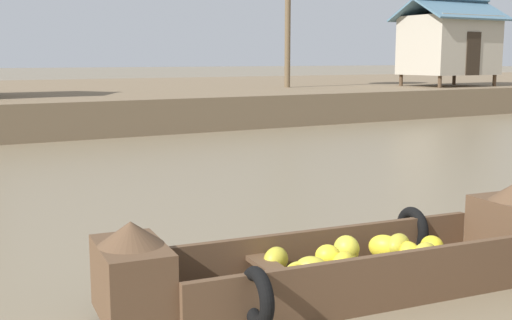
% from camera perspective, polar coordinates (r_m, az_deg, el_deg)
% --- Properties ---
extents(ground_plane, '(300.00, 300.00, 0.00)m').
position_cam_1_polar(ground_plane, '(12.10, -11.82, -2.22)').
color(ground_plane, '#7A6B51').
extents(banana_boat, '(4.87, 1.51, 0.96)m').
position_cam_1_polar(banana_boat, '(6.49, 8.20, -8.77)').
color(banana_boat, brown).
rests_on(banana_boat, ground).
extents(stilt_house_mid_right, '(4.37, 3.21, 3.81)m').
position_cam_1_polar(stilt_house_mid_right, '(29.93, 16.62, 9.77)').
color(stilt_house_mid_right, '#4C3826').
rests_on(stilt_house_mid_right, riverbank_strip).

